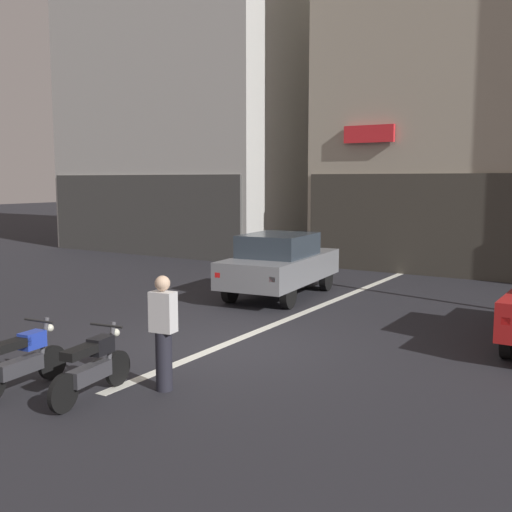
{
  "coord_description": "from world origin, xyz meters",
  "views": [
    {
      "loc": [
        6.18,
        -8.76,
        3.01
      ],
      "look_at": [
        -0.53,
        2.0,
        1.4
      ],
      "focal_mm": 42.23,
      "sensor_mm": 36.0,
      "label": 1
    }
  ],
  "objects_px": {
    "car_grey_crossing_near": "(280,263)",
    "motorcycle_black_row_left_mid": "(92,366)",
    "motorcycle_blue_row_leftmost": "(23,360)",
    "person_by_motorcycles": "(163,332)"
  },
  "relations": [
    {
      "from": "car_grey_crossing_near",
      "to": "motorcycle_blue_row_leftmost",
      "type": "distance_m",
      "value": 8.06
    },
    {
      "from": "car_grey_crossing_near",
      "to": "motorcycle_blue_row_leftmost",
      "type": "xyz_separation_m",
      "value": [
        0.35,
        -8.04,
        -0.43
      ]
    },
    {
      "from": "motorcycle_black_row_left_mid",
      "to": "person_by_motorcycles",
      "type": "height_order",
      "value": "person_by_motorcycles"
    },
    {
      "from": "car_grey_crossing_near",
      "to": "motorcycle_black_row_left_mid",
      "type": "relative_size",
      "value": 2.56
    },
    {
      "from": "car_grey_crossing_near",
      "to": "motorcycle_black_row_left_mid",
      "type": "distance_m",
      "value": 7.85
    },
    {
      "from": "motorcycle_black_row_left_mid",
      "to": "person_by_motorcycles",
      "type": "xyz_separation_m",
      "value": [
        0.63,
        0.76,
        0.4
      ]
    },
    {
      "from": "motorcycle_blue_row_leftmost",
      "to": "person_by_motorcycles",
      "type": "distance_m",
      "value": 2.06
    },
    {
      "from": "car_grey_crossing_near",
      "to": "person_by_motorcycles",
      "type": "xyz_separation_m",
      "value": [
        2.05,
        -6.95,
        -0.03
      ]
    },
    {
      "from": "motorcycle_blue_row_leftmost",
      "to": "motorcycle_black_row_left_mid",
      "type": "distance_m",
      "value": 1.11
    },
    {
      "from": "motorcycle_blue_row_leftmost",
      "to": "motorcycle_black_row_left_mid",
      "type": "bearing_deg",
      "value": 17.04
    }
  ]
}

